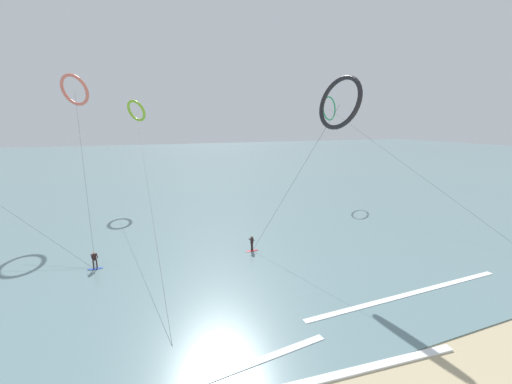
{
  "coord_description": "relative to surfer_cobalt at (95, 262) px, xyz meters",
  "views": [
    {
      "loc": [
        -10.35,
        -5.5,
        13.26
      ],
      "look_at": [
        0.0,
        21.3,
        7.0
      ],
      "focal_mm": 22.22,
      "sensor_mm": 36.0,
      "label": 1
    }
  ],
  "objects": [
    {
      "name": "sea_water",
      "position": [
        14.44,
        81.21,
        -0.78
      ],
      "size": [
        400.0,
        200.0,
        0.08
      ],
      "primitive_type": "cube",
      "color": "slate",
      "rests_on": "ground"
    },
    {
      "name": "kite_coral",
      "position": [
        -2.65,
        19.54,
        16.78
      ],
      "size": [
        4.92,
        21.59,
        19.71
      ],
      "rotation": [
        0.0,
        0.0,
        2.5
      ],
      "color": "#EA7260",
      "rests_on": "ground"
    },
    {
      "name": "surfer_cobalt",
      "position": [
        0.0,
        0.0,
        0.0
      ],
      "size": [
        1.4,
        0.63,
        1.7
      ],
      "rotation": [
        0.0,
        0.0,
        3.42
      ],
      "color": "#2647B7",
      "rests_on": "ground"
    },
    {
      "name": "kite_lime",
      "position": [
        5.07,
        27.85,
        14.46
      ],
      "size": [
        3.86,
        43.42,
        17.15
      ],
      "rotation": [
        0.0,
        0.0,
        2.28
      ],
      "color": "#8CC62D",
      "rests_on": "ground"
    },
    {
      "name": "wave_crest_far",
      "position": [
        23.62,
        -13.83,
        -0.76
      ],
      "size": [
        19.23,
        0.79,
        0.12
      ],
      "primitive_type": "cube",
      "rotation": [
        0.0,
        0.0,
        0.02
      ],
      "color": "white",
      "rests_on": "ground"
    },
    {
      "name": "surfer_crimson",
      "position": [
        14.96,
        -1.24,
        0.0
      ],
      "size": [
        1.4,
        0.73,
        1.7
      ],
      "rotation": [
        0.0,
        0.0,
        3.93
      ],
      "color": "red",
      "rests_on": "ground"
    },
    {
      "name": "kite_emerald",
      "position": [
        38.16,
        20.3,
        15.04
      ],
      "size": [
        4.31,
        35.13,
        18.08
      ],
      "rotation": [
        0.0,
        0.0,
        0.44
      ],
      "color": "#199351",
      "rests_on": "ground"
    },
    {
      "name": "wave_crest_near",
      "position": [
        14.58,
        -18.79,
        -0.76
      ],
      "size": [
        12.78,
        1.55,
        0.12
      ],
      "primitive_type": "cube",
      "rotation": [
        0.0,
        0.0,
        -0.08
      ],
      "color": "white",
      "rests_on": "ground"
    },
    {
      "name": "kite_charcoal",
      "position": [
        22.73,
        -4.37,
        14.34
      ],
      "size": [
        9.1,
        5.85,
        17.75
      ],
      "rotation": [
        0.0,
        0.0,
        4.88
      ],
      "color": "black",
      "rests_on": "ground"
    }
  ]
}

